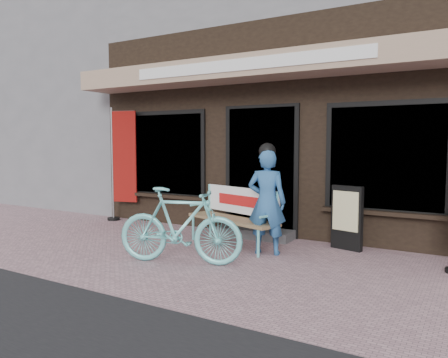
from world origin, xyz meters
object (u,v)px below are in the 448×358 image
Objects in this scene: bench at (236,212)px; nobori_red at (122,163)px; menu_stand at (347,217)px; bicycle at (180,226)px; person at (267,200)px.

nobori_red is (-2.97, 0.68, 0.65)m from bench.
bicycle is at bearing -118.72° from menu_stand.
person is 1.31m from bicycle.
menu_stand is (4.51, -0.10, -0.68)m from nobori_red.
person reaches higher than bench.
bicycle is (-0.13, -1.26, -0.02)m from bench.
person is (0.62, -0.23, 0.25)m from bench.
bench is at bearing -23.64° from bicycle.
bench is at bearing -26.19° from nobori_red.
person is at bearing -125.03° from menu_stand.
bicycle is (-0.75, -1.03, -0.27)m from person.
bicycle is 2.48m from menu_stand.
nobori_red is at bearing 151.08° from person.
bicycle is at bearing -140.93° from person.
person is at bearing -53.96° from bicycle.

